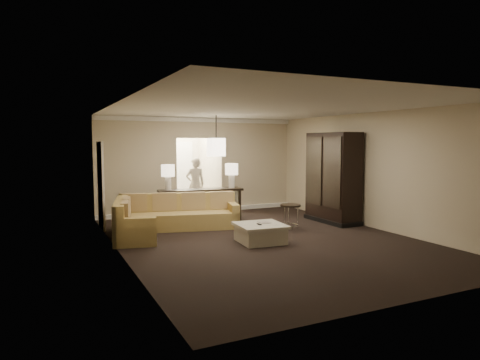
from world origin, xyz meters
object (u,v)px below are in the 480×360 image
sectional_sofa (165,217)px  console_table (201,202)px  person (195,182)px  armoire (333,179)px  drink_table (290,212)px  coffee_table (260,233)px

sectional_sofa → console_table: 1.54m
sectional_sofa → person: bearing=70.6°
console_table → armoire: (3.07, -1.57, 0.61)m
drink_table → armoire: bearing=14.5°
console_table → drink_table: bearing=-46.0°
armoire → drink_table: 1.72m
drink_table → person: size_ratio=0.34×
coffee_table → console_table: bearing=95.9°
person → coffee_table: bearing=90.8°
armoire → drink_table: size_ratio=3.84×
sectional_sofa → coffee_table: 2.40m
console_table → armoire: 3.50m
person → drink_table: bearing=109.5°
armoire → console_table: bearing=153.0°
coffee_table → person: size_ratio=0.58×
armoire → drink_table: (-1.53, -0.40, -0.68)m
sectional_sofa → person: 3.15m
coffee_table → drink_table: 1.52m
armoire → person: bearing=128.9°
coffee_table → console_table: (-0.29, 2.79, 0.31)m
person → sectional_sofa: bearing=60.3°
coffee_table → console_table: 2.82m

